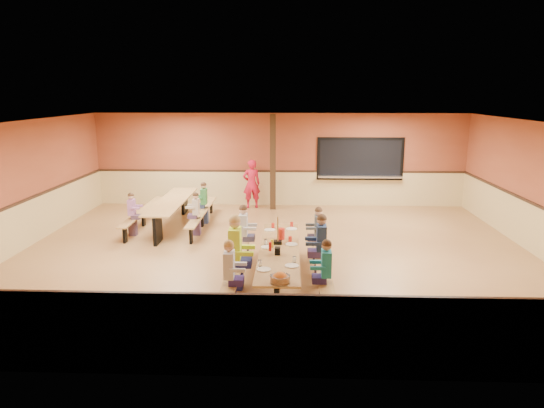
{
  "coord_description": "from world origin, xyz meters",
  "views": [
    {
      "loc": [
        0.34,
        -10.67,
        3.65
      ],
      "look_at": [
        -0.07,
        0.12,
        1.15
      ],
      "focal_mm": 32.0,
      "sensor_mm": 36.0,
      "label": 1
    }
  ],
  "objects": [
    {
      "name": "punch_pitcher",
      "position": [
        0.17,
        -1.25,
        0.85
      ],
      "size": [
        0.16,
        0.16,
        0.22
      ],
      "primitive_type": "cylinder",
      "color": "red",
      "rests_on": "cafeteria_table_main"
    },
    {
      "name": "seated_child_white_left",
      "position": [
        -0.68,
        -2.95,
        0.61
      ],
      "size": [
        0.37,
        0.3,
        1.21
      ],
      "primitive_type": null,
      "color": "silver",
      "rests_on": "ground"
    },
    {
      "name": "chip_bowl",
      "position": [
        0.2,
        -3.57,
        0.81
      ],
      "size": [
        0.32,
        0.32,
        0.15
      ],
      "primitive_type": null,
      "color": "orange",
      "rests_on": "cafeteria_table_main"
    },
    {
      "name": "room_envelope",
      "position": [
        0.0,
        0.0,
        0.69
      ],
      "size": [
        12.04,
        10.04,
        3.02
      ],
      "color": "brown",
      "rests_on": "ground"
    },
    {
      "name": "condiment_mustard",
      "position": [
        0.01,
        -1.85,
        0.82
      ],
      "size": [
        0.06,
        0.06,
        0.17
      ],
      "primitive_type": "cylinder",
      "color": "yellow",
      "rests_on": "cafeteria_table_main"
    },
    {
      "name": "ground",
      "position": [
        0.0,
        0.0,
        0.0
      ],
      "size": [
        12.0,
        12.0,
        0.0
      ],
      "primitive_type": "plane",
      "color": "brown",
      "rests_on": "ground"
    },
    {
      "name": "kitchen_pass_through",
      "position": [
        2.6,
        4.96,
        1.49
      ],
      "size": [
        2.78,
        0.28,
        1.38
      ],
      "color": "black",
      "rests_on": "ground"
    },
    {
      "name": "seated_child_teal_right",
      "position": [
        0.97,
        -2.81,
        0.6
      ],
      "size": [
        0.36,
        0.3,
        1.2
      ],
      "primitive_type": null,
      "color": "teal",
      "rests_on": "ground"
    },
    {
      "name": "cafeteria_table_second",
      "position": [
        -2.91,
        2.25,
        0.53
      ],
      "size": [
        1.91,
        3.7,
        0.74
      ],
      "color": "olive",
      "rests_on": "ground"
    },
    {
      "name": "seated_child_char_right",
      "position": [
        0.97,
        -0.37,
        0.59
      ],
      "size": [
        0.36,
        0.29,
        1.18
      ],
      "primitive_type": null,
      "color": "#474D52",
      "rests_on": "ground"
    },
    {
      "name": "seated_child_navy_right",
      "position": [
        0.97,
        -1.45,
        0.65
      ],
      "size": [
        0.41,
        0.34,
        1.3
      ],
      "primitive_type": null,
      "color": "navy",
      "rests_on": "ground"
    },
    {
      "name": "seated_child_grey_left",
      "position": [
        -0.68,
        -0.44,
        0.62
      ],
      "size": [
        0.38,
        0.31,
        1.23
      ],
      "primitive_type": null,
      "color": "#BDBDBD",
      "rests_on": "ground"
    },
    {
      "name": "seated_adult_yellow",
      "position": [
        -0.68,
        -2.06,
        0.71
      ],
      "size": [
        0.47,
        0.38,
        1.41
      ],
      "primitive_type": null,
      "color": "#C3EA29",
      "rests_on": "ground"
    },
    {
      "name": "seated_child_green_sec",
      "position": [
        -2.09,
        2.61,
        0.58
      ],
      "size": [
        0.35,
        0.28,
        1.17
      ],
      "primitive_type": null,
      "color": "#358242",
      "rests_on": "ground"
    },
    {
      "name": "seated_child_purple_sec",
      "position": [
        -3.74,
        1.32,
        0.56
      ],
      "size": [
        0.33,
        0.27,
        1.12
      ],
      "primitive_type": null,
      "color": "#9A5E92",
      "rests_on": "ground"
    },
    {
      "name": "napkin_dispenser",
      "position": [
        0.12,
        -2.21,
        0.8
      ],
      "size": [
        0.1,
        0.14,
        0.13
      ],
      "primitive_type": "cube",
      "color": "black",
      "rests_on": "cafeteria_table_main"
    },
    {
      "name": "cafeteria_table_main",
      "position": [
        0.15,
        -1.92,
        0.53
      ],
      "size": [
        1.91,
        3.7,
        0.74
      ],
      "color": "olive",
      "rests_on": "ground"
    },
    {
      "name": "condiment_ketchup",
      "position": [
        -0.02,
        -2.01,
        0.82
      ],
      "size": [
        0.06,
        0.06,
        0.17
      ],
      "primitive_type": "cylinder",
      "color": "#B2140F",
      "rests_on": "cafeteria_table_main"
    },
    {
      "name": "place_settings",
      "position": [
        0.15,
        -1.92,
        0.8
      ],
      "size": [
        0.65,
        3.3,
        0.11
      ],
      "primitive_type": null,
      "color": "beige",
      "rests_on": "cafeteria_table_main"
    },
    {
      "name": "table_paddle",
      "position": [
        0.11,
        -1.57,
        0.88
      ],
      "size": [
        0.16,
        0.16,
        0.56
      ],
      "color": "black",
      "rests_on": "cafeteria_table_main"
    },
    {
      "name": "structural_post",
      "position": [
        -0.2,
        4.4,
        1.5
      ],
      "size": [
        0.18,
        0.18,
        3.0
      ],
      "primitive_type": "cube",
      "color": "black",
      "rests_on": "ground"
    },
    {
      "name": "seated_child_tan_sec",
      "position": [
        -2.09,
        1.45,
        0.56
      ],
      "size": [
        0.32,
        0.26,
        1.11
      ],
      "primitive_type": null,
      "color": "#B9A890",
      "rests_on": "ground"
    },
    {
      "name": "standing_woman",
      "position": [
        -0.89,
        4.55,
        0.78
      ],
      "size": [
        0.65,
        0.52,
        1.57
      ],
      "primitive_type": "imported",
      "rotation": [
        0.0,
        0.0,
        3.43
      ],
      "color": "red",
      "rests_on": "ground"
    }
  ]
}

